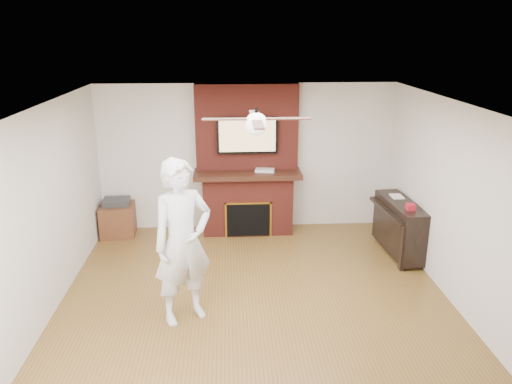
{
  "coord_description": "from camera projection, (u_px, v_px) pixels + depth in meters",
  "views": [
    {
      "loc": [
        -0.32,
        -5.52,
        3.33
      ],
      "look_at": [
        0.05,
        0.9,
        1.23
      ],
      "focal_mm": 35.0,
      "sensor_mm": 36.0,
      "label": 1
    }
  ],
  "objects": [
    {
      "name": "piano",
      "position": [
        399.0,
        226.0,
        7.67
      ],
      "size": [
        0.56,
        1.31,
        0.93
      ],
      "rotation": [
        0.0,
        0.0,
        0.07
      ],
      "color": "black",
      "rests_on": "ground"
    },
    {
      "name": "cable_box",
      "position": [
        265.0,
        170.0,
        8.29
      ],
      "size": [
        0.34,
        0.23,
        0.04
      ],
      "primitive_type": "cube",
      "rotation": [
        0.0,
        0.0,
        -0.16
      ],
      "color": "silver",
      "rests_on": "fireplace"
    },
    {
      "name": "ceiling_fan",
      "position": [
        256.0,
        123.0,
        5.57
      ],
      "size": [
        1.21,
        1.21,
        0.31
      ],
      "color": "black",
      "rests_on": "room_shell"
    },
    {
      "name": "candle_orange",
      "position": [
        238.0,
        232.0,
        8.47
      ],
      "size": [
        0.07,
        0.07,
        0.11
      ],
      "primitive_type": "cylinder",
      "color": "#C25016",
      "rests_on": "ground"
    },
    {
      "name": "tv",
      "position": [
        247.0,
        136.0,
        8.14
      ],
      "size": [
        1.0,
        0.08,
        0.6
      ],
      "color": "black",
      "rests_on": "fireplace"
    },
    {
      "name": "candle_blue",
      "position": [
        262.0,
        231.0,
        8.53
      ],
      "size": [
        0.06,
        0.06,
        0.08
      ],
      "primitive_type": "cylinder",
      "color": "#2F3A8D",
      "rests_on": "ground"
    },
    {
      "name": "fireplace",
      "position": [
        247.0,
        175.0,
        8.4
      ],
      "size": [
        1.78,
        0.64,
        2.5
      ],
      "color": "maroon",
      "rests_on": "ground"
    },
    {
      "name": "candle_green",
      "position": [
        241.0,
        231.0,
        8.52
      ],
      "size": [
        0.07,
        0.07,
        0.1
      ],
      "primitive_type": "cylinder",
      "color": "#558635",
      "rests_on": "ground"
    },
    {
      "name": "person",
      "position": [
        183.0,
        242.0,
        5.75
      ],
      "size": [
        0.87,
        0.78,
        1.98
      ],
      "primitive_type": "imported",
      "rotation": [
        0.0,
        0.0,
        0.52
      ],
      "color": "silver",
      "rests_on": "ground"
    },
    {
      "name": "side_table",
      "position": [
        118.0,
        218.0,
        8.43
      ],
      "size": [
        0.59,
        0.59,
        0.64
      ],
      "rotation": [
        0.0,
        0.0,
        0.07
      ],
      "color": "#4F2916",
      "rests_on": "ground"
    },
    {
      "name": "room_shell",
      "position": [
        256.0,
        214.0,
        5.9
      ],
      "size": [
        5.36,
        5.86,
        2.86
      ],
      "color": "brown",
      "rests_on": "ground"
    }
  ]
}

